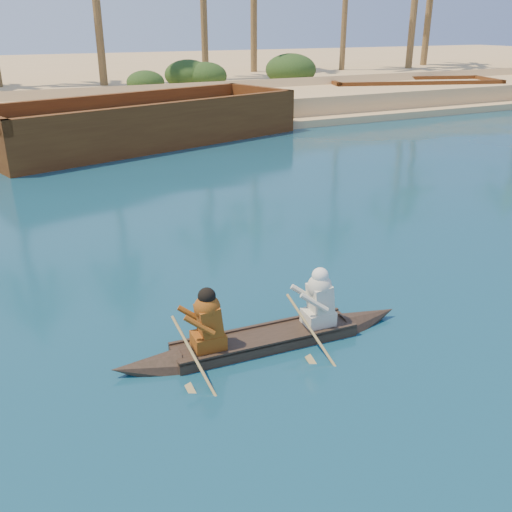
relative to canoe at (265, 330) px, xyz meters
name	(u,v)px	position (x,y,z in m)	size (l,w,h in m)	color
sandy_embankment	(24,82)	(0.65, 41.94, 0.27)	(150.00, 51.00, 1.50)	tan
shrub_cluster	(52,94)	(0.65, 26.55, 0.94)	(100.00, 6.00, 2.40)	#183714
canoe	(265,330)	(0.00, 0.00, 0.00)	(4.95, 0.96, 1.35)	#3A281F
barge_mid	(146,124)	(3.08, 17.05, 0.52)	(14.06, 7.88, 2.23)	#5B3113
barge_right	(411,93)	(21.76, 22.05, 0.36)	(11.28, 6.61, 1.78)	#5B3113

